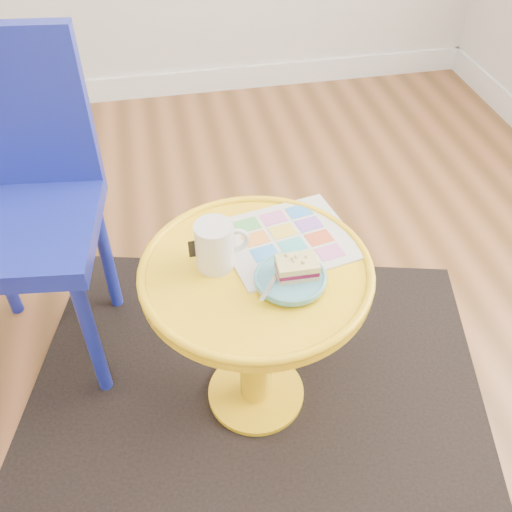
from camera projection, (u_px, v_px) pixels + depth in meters
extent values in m
plane|color=brown|center=(90.00, 456.00, 1.51)|extent=(4.00, 4.00, 0.00)
cube|color=white|center=(92.00, 91.00, 2.90)|extent=(4.00, 0.02, 0.12)
cube|color=black|center=(256.00, 394.00, 1.65)|extent=(1.53, 1.39, 0.01)
cylinder|color=yellow|center=(256.00, 393.00, 1.64)|extent=(0.27, 0.27, 0.02)
cylinder|color=yellow|center=(256.00, 340.00, 1.48)|extent=(0.09, 0.09, 0.46)
cylinder|color=yellow|center=(256.00, 273.00, 1.31)|extent=(0.54, 0.54, 0.03)
cylinder|color=#172295|center=(93.00, 340.00, 1.52)|extent=(0.04, 0.04, 0.44)
cylinder|color=#172295|center=(106.00, 256.00, 1.76)|extent=(0.04, 0.04, 0.44)
cube|color=#172295|center=(16.00, 230.00, 1.46)|extent=(0.46, 0.46, 0.05)
cube|color=#172295|center=(6.00, 110.00, 1.43)|extent=(0.41, 0.09, 0.43)
cube|color=silver|center=(287.00, 239.00, 1.37)|extent=(0.35, 0.31, 0.01)
cylinder|color=silver|center=(214.00, 246.00, 1.27)|extent=(0.09, 0.09, 0.11)
torus|color=silver|center=(235.00, 241.00, 1.28)|extent=(0.07, 0.01, 0.07)
cylinder|color=#D1B78C|center=(213.00, 228.00, 1.24)|extent=(0.08, 0.08, 0.01)
cylinder|color=teal|center=(290.00, 281.00, 1.26)|extent=(0.06, 0.06, 0.01)
cylinder|color=teal|center=(290.00, 278.00, 1.26)|extent=(0.16, 0.16, 0.01)
cube|color=#D3BC8C|center=(297.00, 272.00, 1.25)|extent=(0.09, 0.06, 0.01)
cube|color=maroon|center=(297.00, 268.00, 1.25)|extent=(0.09, 0.06, 0.01)
cube|color=#EADB8C|center=(297.00, 263.00, 1.24)|extent=(0.09, 0.06, 0.02)
cube|color=silver|center=(272.00, 283.00, 1.23)|extent=(0.08, 0.10, 0.00)
cube|color=silver|center=(284.00, 263.00, 1.28)|extent=(0.03, 0.04, 0.00)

